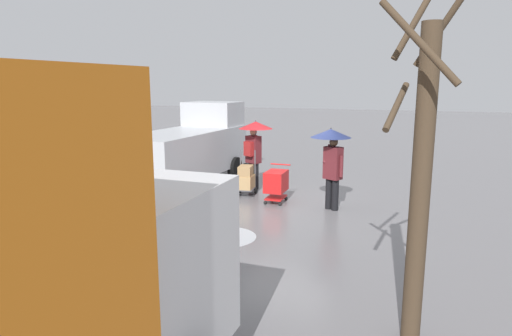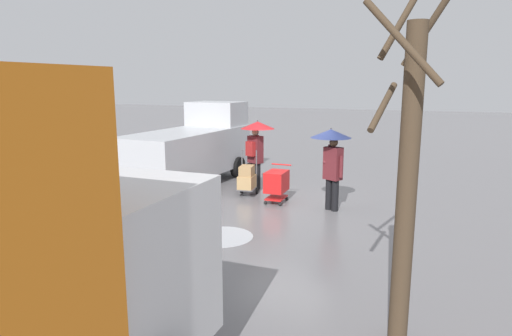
{
  "view_description": "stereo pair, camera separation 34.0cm",
  "coord_description": "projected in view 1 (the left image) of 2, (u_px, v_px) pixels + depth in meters",
  "views": [
    {
      "loc": [
        -3.18,
        11.18,
        3.28
      ],
      "look_at": [
        0.74,
        0.34,
        1.05
      ],
      "focal_mm": 31.13,
      "sensor_mm": 36.0,
      "label": 1
    },
    {
      "loc": [
        -3.5,
        11.06,
        3.28
      ],
      "look_at": [
        0.74,
        0.34,
        1.05
      ],
      "focal_mm": 31.13,
      "sensor_mm": 36.0,
      "label": 2
    }
  ],
  "objects": [
    {
      "name": "ground_plane",
      "position": [
        286.0,
        206.0,
        12.0
      ],
      "size": [
        90.0,
        90.0,
        0.0
      ],
      "primitive_type": "plane",
      "color": "slate"
    },
    {
      "name": "slush_patch_near_cluster",
      "position": [
        225.0,
        237.0,
        9.57
      ],
      "size": [
        1.35,
        1.35,
        0.01
      ],
      "primitive_type": "cylinder",
      "color": "#ADAFB5",
      "rests_on": "ground"
    },
    {
      "name": "slush_patch_under_van",
      "position": [
        174.0,
        183.0,
        14.71
      ],
      "size": [
        2.51,
        2.51,
        0.01
      ],
      "primitive_type": "cylinder",
      "color": "silver",
      "rests_on": "ground"
    },
    {
      "name": "cargo_van_parked_right",
      "position": [
        190.0,
        148.0,
        14.52
      ],
      "size": [
        2.39,
        5.43,
        2.6
      ],
      "color": "#B7BABF",
      "rests_on": "ground"
    },
    {
      "name": "shopping_cart_vendor",
      "position": [
        276.0,
        182.0,
        12.22
      ],
      "size": [
        0.58,
        0.82,
        1.02
      ],
      "color": "red",
      "rests_on": "ground"
    },
    {
      "name": "hand_dolly_boxes",
      "position": [
        246.0,
        178.0,
        12.96
      ],
      "size": [
        0.61,
        0.77,
        1.32
      ],
      "color": "#515156",
      "rests_on": "ground"
    },
    {
      "name": "pedestrian_pink_side",
      "position": [
        254.0,
        139.0,
        13.62
      ],
      "size": [
        1.04,
        1.04,
        2.15
      ],
      "color": "black",
      "rests_on": "ground"
    },
    {
      "name": "pedestrian_black_side",
      "position": [
        332.0,
        149.0,
        11.39
      ],
      "size": [
        1.04,
        1.04,
        2.15
      ],
      "color": "black",
      "rests_on": "ground"
    },
    {
      "name": "bare_tree_near",
      "position": [
        420.0,
        175.0,
        5.38
      ],
      "size": [
        1.04,
        1.06,
        4.56
      ],
      "color": "#423323",
      "rests_on": "ground"
    }
  ]
}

